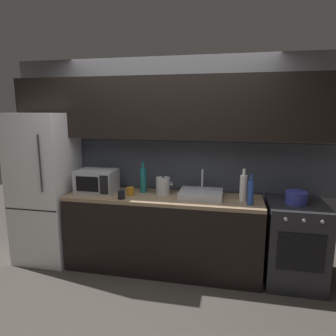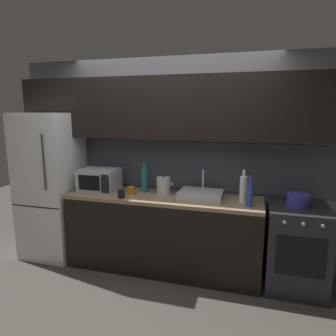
{
  "view_description": "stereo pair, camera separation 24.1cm",
  "coord_description": "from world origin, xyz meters",
  "px_view_note": "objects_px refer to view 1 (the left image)",
  "views": [
    {
      "loc": [
        0.74,
        -2.35,
        1.86
      ],
      "look_at": [
        0.06,
        0.9,
        1.23
      ],
      "focal_mm": 32.05,
      "sensor_mm": 36.0,
      "label": 1
    },
    {
      "loc": [
        0.97,
        -2.3,
        1.86
      ],
      "look_at": [
        0.06,
        0.9,
        1.23
      ],
      "focal_mm": 32.05,
      "sensor_mm": 36.0,
      "label": 2
    }
  ],
  "objects_px": {
    "oven_range": "(294,244)",
    "wine_bottle_blue": "(251,192)",
    "mug_dark": "(121,195)",
    "cooking_pot": "(296,198)",
    "refrigerator": "(46,188)",
    "wine_bottle_teal": "(143,180)",
    "kettle": "(163,186)",
    "microwave": "(97,181)",
    "mug_amber": "(130,191)",
    "wine_bottle_white": "(243,188)"
  },
  "relations": [
    {
      "from": "oven_range",
      "to": "wine_bottle_blue",
      "type": "distance_m",
      "value": 0.78
    },
    {
      "from": "mug_dark",
      "to": "cooking_pot",
      "type": "height_order",
      "value": "cooking_pot"
    },
    {
      "from": "refrigerator",
      "to": "oven_range",
      "type": "height_order",
      "value": "refrigerator"
    },
    {
      "from": "oven_range",
      "to": "cooking_pot",
      "type": "bearing_deg",
      "value": 175.65
    },
    {
      "from": "oven_range",
      "to": "wine_bottle_teal",
      "type": "relative_size",
      "value": 2.42
    },
    {
      "from": "oven_range",
      "to": "kettle",
      "type": "bearing_deg",
      "value": 177.08
    },
    {
      "from": "microwave",
      "to": "cooking_pot",
      "type": "relative_size",
      "value": 2.04
    },
    {
      "from": "kettle",
      "to": "wine_bottle_blue",
      "type": "xyz_separation_m",
      "value": [
        0.98,
        -0.2,
        0.03
      ]
    },
    {
      "from": "wine_bottle_teal",
      "to": "mug_dark",
      "type": "distance_m",
      "value": 0.37
    },
    {
      "from": "oven_range",
      "to": "mug_amber",
      "type": "distance_m",
      "value": 1.91
    },
    {
      "from": "kettle",
      "to": "mug_amber",
      "type": "height_order",
      "value": "kettle"
    },
    {
      "from": "refrigerator",
      "to": "wine_bottle_teal",
      "type": "relative_size",
      "value": 4.95
    },
    {
      "from": "wine_bottle_teal",
      "to": "cooking_pot",
      "type": "relative_size",
      "value": 1.65
    },
    {
      "from": "wine_bottle_blue",
      "to": "wine_bottle_teal",
      "type": "relative_size",
      "value": 0.87
    },
    {
      "from": "oven_range",
      "to": "mug_dark",
      "type": "relative_size",
      "value": 9.78
    },
    {
      "from": "refrigerator",
      "to": "mug_amber",
      "type": "distance_m",
      "value": 1.12
    },
    {
      "from": "wine_bottle_teal",
      "to": "kettle",
      "type": "bearing_deg",
      "value": -7.92
    },
    {
      "from": "mug_amber",
      "to": "cooking_pot",
      "type": "distance_m",
      "value": 1.82
    },
    {
      "from": "oven_range",
      "to": "wine_bottle_blue",
      "type": "height_order",
      "value": "wine_bottle_blue"
    },
    {
      "from": "refrigerator",
      "to": "wine_bottle_white",
      "type": "height_order",
      "value": "refrigerator"
    },
    {
      "from": "microwave",
      "to": "wine_bottle_white",
      "type": "distance_m",
      "value": 1.72
    },
    {
      "from": "mug_dark",
      "to": "refrigerator",
      "type": "bearing_deg",
      "value": 169.03
    },
    {
      "from": "refrigerator",
      "to": "mug_dark",
      "type": "bearing_deg",
      "value": -10.97
    },
    {
      "from": "wine_bottle_blue",
      "to": "mug_dark",
      "type": "distance_m",
      "value": 1.4
    },
    {
      "from": "refrigerator",
      "to": "oven_range",
      "type": "relative_size",
      "value": 2.05
    },
    {
      "from": "mug_dark",
      "to": "mug_amber",
      "type": "bearing_deg",
      "value": 72.87
    },
    {
      "from": "kettle",
      "to": "mug_amber",
      "type": "relative_size",
      "value": 2.44
    },
    {
      "from": "kettle",
      "to": "cooking_pot",
      "type": "height_order",
      "value": "kettle"
    },
    {
      "from": "oven_range",
      "to": "wine_bottle_white",
      "type": "distance_m",
      "value": 0.82
    },
    {
      "from": "wine_bottle_teal",
      "to": "refrigerator",
      "type": "bearing_deg",
      "value": -174.97
    },
    {
      "from": "oven_range",
      "to": "kettle",
      "type": "xyz_separation_m",
      "value": [
        -1.48,
        0.08,
        0.55
      ]
    },
    {
      "from": "wine_bottle_white",
      "to": "mug_dark",
      "type": "distance_m",
      "value": 1.34
    },
    {
      "from": "mug_amber",
      "to": "wine_bottle_white",
      "type": "bearing_deg",
      "value": 1.87
    },
    {
      "from": "wine_bottle_blue",
      "to": "mug_dark",
      "type": "height_order",
      "value": "wine_bottle_blue"
    },
    {
      "from": "wine_bottle_blue",
      "to": "wine_bottle_white",
      "type": "bearing_deg",
      "value": 118.83
    },
    {
      "from": "kettle",
      "to": "wine_bottle_white",
      "type": "distance_m",
      "value": 0.92
    },
    {
      "from": "refrigerator",
      "to": "mug_amber",
      "type": "xyz_separation_m",
      "value": [
        1.12,
        -0.05,
        0.03
      ]
    },
    {
      "from": "refrigerator",
      "to": "microwave",
      "type": "relative_size",
      "value": 4.01
    },
    {
      "from": "refrigerator",
      "to": "wine_bottle_blue",
      "type": "distance_m",
      "value": 2.47
    },
    {
      "from": "wine_bottle_teal",
      "to": "microwave",
      "type": "bearing_deg",
      "value": -170.75
    },
    {
      "from": "mug_dark",
      "to": "wine_bottle_white",
      "type": "bearing_deg",
      "value": 8.77
    },
    {
      "from": "wine_bottle_white",
      "to": "cooking_pot",
      "type": "xyz_separation_m",
      "value": [
        0.55,
        0.0,
        -0.08
      ]
    },
    {
      "from": "kettle",
      "to": "cooking_pot",
      "type": "relative_size",
      "value": 1.01
    },
    {
      "from": "wine_bottle_teal",
      "to": "wine_bottle_blue",
      "type": "bearing_deg",
      "value": -11.02
    },
    {
      "from": "oven_range",
      "to": "wine_bottle_teal",
      "type": "xyz_separation_m",
      "value": [
        -1.73,
        0.11,
        0.61
      ]
    },
    {
      "from": "mug_dark",
      "to": "cooking_pot",
      "type": "relative_size",
      "value": 0.41
    },
    {
      "from": "wine_bottle_teal",
      "to": "mug_dark",
      "type": "relative_size",
      "value": 4.05
    },
    {
      "from": "oven_range",
      "to": "mug_dark",
      "type": "xyz_separation_m",
      "value": [
        -1.89,
        -0.21,
        0.5
      ]
    },
    {
      "from": "oven_range",
      "to": "wine_bottle_white",
      "type": "height_order",
      "value": "wine_bottle_white"
    },
    {
      "from": "wine_bottle_blue",
      "to": "refrigerator",
      "type": "bearing_deg",
      "value": 176.96
    }
  ]
}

